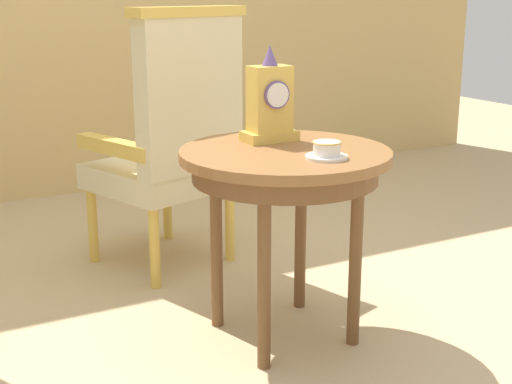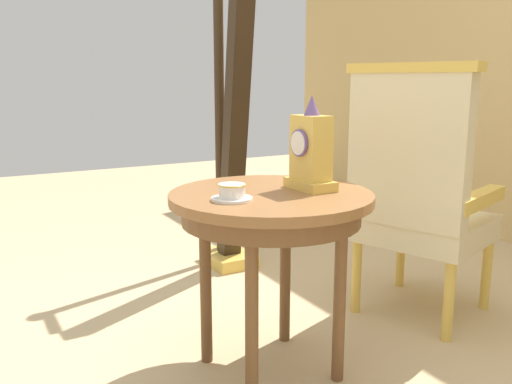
% 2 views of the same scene
% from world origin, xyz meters
% --- Properties ---
extents(ground_plane, '(10.00, 10.00, 0.00)m').
position_xyz_m(ground_plane, '(0.00, 0.00, 0.00)').
color(ground_plane, tan).
extents(side_table, '(0.72, 0.72, 0.68)m').
position_xyz_m(side_table, '(0.05, -0.05, 0.60)').
color(side_table, brown).
rests_on(side_table, ground).
extents(teacup_left, '(0.14, 0.14, 0.06)m').
position_xyz_m(teacup_left, '(0.10, -0.23, 0.71)').
color(teacup_left, white).
rests_on(teacup_left, side_table).
extents(mantel_clock, '(0.19, 0.11, 0.34)m').
position_xyz_m(mantel_clock, '(0.08, 0.10, 0.82)').
color(mantel_clock, gold).
rests_on(mantel_clock, side_table).
extents(armchair, '(0.68, 0.68, 1.14)m').
position_xyz_m(armchair, '(-0.03, 0.76, 0.59)').
color(armchair, beige).
rests_on(armchair, ground).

